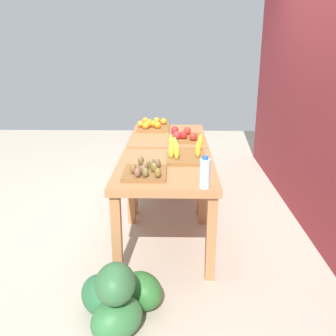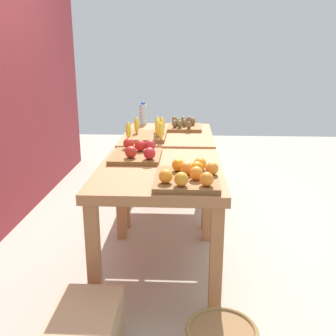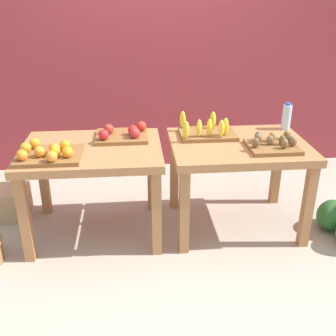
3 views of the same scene
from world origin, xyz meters
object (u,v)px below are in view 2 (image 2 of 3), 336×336
kiwi_bin (184,126)px  apple_bin (138,153)px  banana_crate (149,133)px  display_table_left (160,183)px  display_table_right (168,145)px  watermelon_pile (194,164)px  cardboard_produce_box (88,331)px  water_bottle (143,114)px  orange_bin (189,175)px

kiwi_bin → apple_bin: bearing=164.2°
banana_crate → kiwi_bin: 0.53m
display_table_left → kiwi_bin: 1.35m
display_table_right → apple_bin: 0.91m
display_table_right → apple_bin: apple_bin is taller
display_table_right → banana_crate: 0.31m
banana_crate → kiwi_bin: banana_crate is taller
apple_bin → kiwi_bin: 1.15m
watermelon_pile → cardboard_produce_box: bearing=168.8°
banana_crate → water_bottle: bearing=10.1°
orange_bin → water_bottle: (1.86, 0.46, 0.07)m
kiwi_bin → display_table_right: bearing=146.9°
display_table_left → cardboard_produce_box: 0.99m
display_table_left → cardboard_produce_box: size_ratio=2.60×
orange_bin → display_table_left: bearing=33.7°
display_table_right → kiwi_bin: 0.30m
orange_bin → cardboard_produce_box: orange_bin is taller
apple_bin → water_bottle: water_bottle is taller
banana_crate → watermelon_pile: bearing=-20.1°
display_table_left → banana_crate: bearing=9.9°
display_table_right → orange_bin: (-1.40, -0.18, 0.14)m
kiwi_bin → banana_crate: bearing=145.9°
display_table_right → orange_bin: size_ratio=2.36×
banana_crate → cardboard_produce_box: bearing=175.2°
display_table_left → apple_bin: bearing=36.1°
banana_crate → kiwi_bin: size_ratio=1.22×
display_table_left → watermelon_pile: display_table_left is taller
orange_bin → kiwi_bin: bearing=1.5°
orange_bin → water_bottle: size_ratio=1.96×
water_bottle → display_table_right: bearing=-149.0°
orange_bin → banana_crate: size_ratio=1.00×
display_table_left → water_bottle: 1.62m
cardboard_produce_box → banana_crate: bearing=-4.8°
watermelon_pile → display_table_right: bearing=164.1°
water_bottle → cardboard_produce_box: 2.49m
display_table_left → watermelon_pile: 2.12m
display_table_right → cardboard_produce_box: bearing=171.2°
banana_crate → watermelon_pile: banana_crate is taller
apple_bin → water_bottle: size_ratio=1.83×
watermelon_pile → orange_bin: bearing=178.0°
apple_bin → banana_crate: bearing=-1.2°
display_table_left → cardboard_produce_box: bearing=159.7°
display_table_right → apple_bin: bearing=169.1°
water_bottle → orange_bin: bearing=-166.0°
water_bottle → cardboard_produce_box: size_ratio=0.56×
display_table_right → watermelon_pile: (0.93, -0.27, -0.45)m
kiwi_bin → watermelon_pile: size_ratio=0.54×
display_table_right → kiwi_bin: (0.22, -0.14, 0.14)m
banana_crate → water_bottle: water_bottle is taller
kiwi_bin → display_table_left: bearing=173.9°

